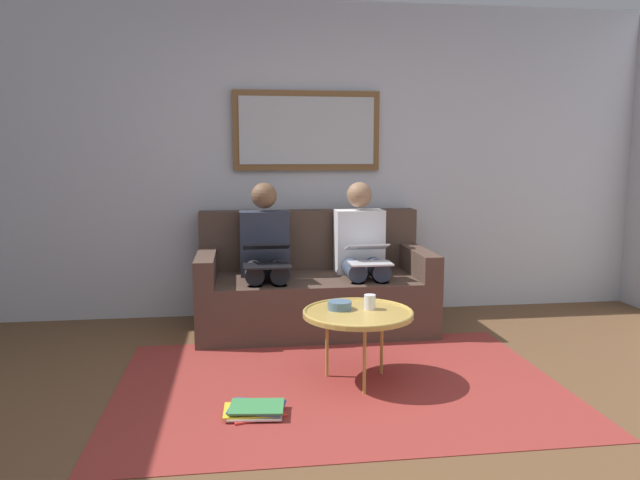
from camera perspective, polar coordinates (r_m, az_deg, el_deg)
ground_plane at (r=2.90m, az=4.83°, el=-20.76°), size 6.00×5.20×0.10m
wall_rear at (r=5.11m, az=-1.37°, el=7.53°), size 6.00×0.12×2.60m
area_rug at (r=3.64m, az=1.85°, el=-13.63°), size 2.60×1.80×0.01m
couch at (r=4.75m, az=-0.68°, el=-4.52°), size 1.78×0.90×0.90m
framed_mirror at (r=5.02m, az=-1.26°, el=10.38°), size 1.22×0.05×0.65m
coffee_table at (r=3.57m, az=3.64°, el=-7.03°), size 0.66×0.66×0.44m
cup at (r=3.62m, az=4.77°, el=-5.91°), size 0.07×0.07×0.09m
bowl at (r=3.61m, az=1.88°, el=-6.24°), size 0.14×0.14×0.05m
person_left at (r=4.69m, az=3.98°, el=-1.03°), size 0.38×0.58×1.14m
laptop_silver at (r=4.45m, az=4.63°, el=-1.34°), size 0.31×0.33×0.14m
person_right at (r=4.59m, az=-5.24°, el=-1.22°), size 0.38×0.58×1.14m
laptop_black at (r=4.36m, az=-5.10°, el=-1.43°), size 0.34×0.37×0.16m
magazine_stack at (r=3.27m, az=-6.19°, el=-15.78°), size 0.34×0.27×0.05m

